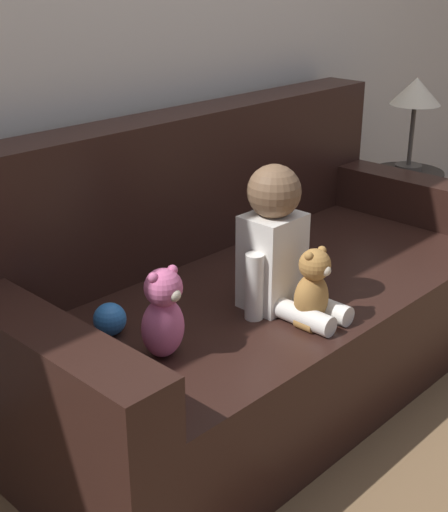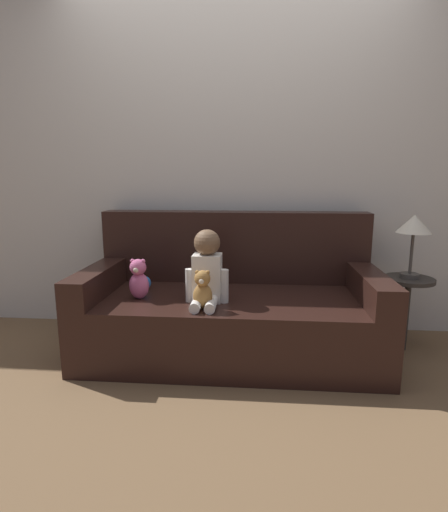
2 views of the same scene
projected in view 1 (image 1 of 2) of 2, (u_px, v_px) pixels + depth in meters
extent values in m
plane|color=brown|center=(262.00, 381.00, 2.53)|extent=(12.00, 12.00, 0.00)
cube|color=black|center=(263.00, 331.00, 2.45)|extent=(1.89, 0.90, 0.40)
cube|color=black|center=(188.00, 183.00, 2.51)|extent=(1.89, 0.18, 0.51)
cube|color=black|center=(37.00, 351.00, 1.76)|extent=(0.16, 0.90, 0.17)
cube|color=black|center=(403.00, 195.00, 2.92)|extent=(0.16, 0.90, 0.17)
cube|color=white|center=(272.00, 261.00, 2.14)|extent=(0.17, 0.14, 0.29)
sphere|color=brown|center=(274.00, 191.00, 2.05)|extent=(0.16, 0.16, 0.16)
cylinder|color=white|center=(305.00, 317.00, 2.05)|extent=(0.06, 0.18, 0.06)
cylinder|color=white|center=(323.00, 307.00, 2.10)|extent=(0.06, 0.18, 0.06)
cylinder|color=white|center=(254.00, 287.00, 2.07)|extent=(0.06, 0.06, 0.20)
cylinder|color=white|center=(299.00, 266.00, 2.21)|extent=(0.06, 0.06, 0.20)
ellipsoid|color=#AD7A3D|center=(311.00, 298.00, 2.06)|extent=(0.11, 0.09, 0.15)
sphere|color=#AD7A3D|center=(315.00, 265.00, 2.01)|extent=(0.09, 0.09, 0.09)
sphere|color=#AD7A3D|center=(309.00, 256.00, 1.98)|extent=(0.03, 0.03, 0.03)
sphere|color=#AD7A3D|center=(322.00, 250.00, 2.02)|extent=(0.03, 0.03, 0.03)
sphere|color=beige|center=(325.00, 270.00, 1.99)|extent=(0.03, 0.03, 0.03)
cylinder|color=#AD7A3D|center=(305.00, 324.00, 2.03)|extent=(0.04, 0.06, 0.04)
cylinder|color=#AD7A3D|center=(326.00, 313.00, 2.10)|extent=(0.04, 0.06, 0.04)
ellipsoid|color=#DB6699|center=(163.00, 328.00, 1.88)|extent=(0.12, 0.10, 0.17)
sphere|color=#DB6699|center=(163.00, 287.00, 1.83)|extent=(0.10, 0.10, 0.10)
sphere|color=#DB6699|center=(153.00, 278.00, 1.79)|extent=(0.03, 0.03, 0.03)
sphere|color=#DB6699|center=(172.00, 270.00, 1.84)|extent=(0.03, 0.03, 0.03)
sphere|color=beige|center=(174.00, 295.00, 1.81)|extent=(0.04, 0.04, 0.04)
sphere|color=#337FDB|center=(110.00, 319.00, 2.00)|extent=(0.09, 0.09, 0.09)
cylinder|color=#332D28|center=(408.00, 174.00, 3.21)|extent=(0.32, 0.32, 0.03)
cylinder|color=#332D28|center=(402.00, 226.00, 3.31)|extent=(0.04, 0.04, 0.48)
cylinder|color=#4C4742|center=(408.00, 168.00, 3.20)|extent=(0.12, 0.12, 0.03)
cylinder|color=#4C4742|center=(412.00, 135.00, 3.15)|extent=(0.02, 0.02, 0.27)
cone|color=beige|center=(416.00, 91.00, 3.07)|extent=(0.22, 0.22, 0.12)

